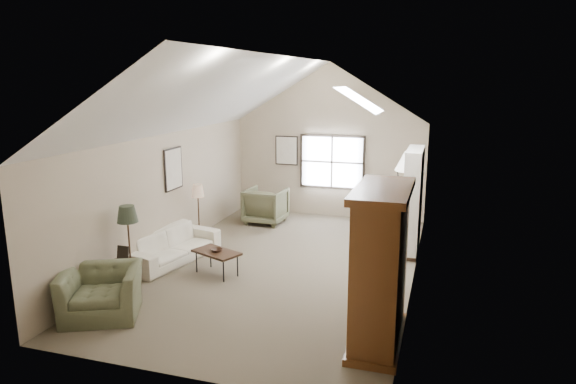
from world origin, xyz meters
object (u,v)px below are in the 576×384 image
(sofa, at_px, (172,246))
(armchair_near, at_px, (101,293))
(side_chair, at_px, (384,201))
(armchair_far, at_px, (266,206))
(side_table, at_px, (125,277))
(coffee_table, at_px, (217,263))
(armoire, at_px, (380,267))

(sofa, height_order, armchair_near, armchair_near)
(sofa, height_order, side_chair, side_chair)
(armchair_far, height_order, side_table, armchair_far)
(armchair_far, relative_size, side_chair, 0.86)
(armchair_far, height_order, coffee_table, armchair_far)
(coffee_table, bearing_deg, side_chair, 60.38)
(armchair_near, distance_m, side_table, 0.91)
(armchair_far, relative_size, side_table, 1.80)
(armchair_near, xyz_separation_m, coffee_table, (0.97, 2.08, -0.15))
(coffee_table, height_order, side_chair, side_chair)
(sofa, bearing_deg, armchair_near, -163.90)
(side_table, bearing_deg, armoire, -5.55)
(armoire, xyz_separation_m, coffee_table, (-3.21, 1.62, -0.87))
(armchair_near, bearing_deg, armoire, -18.82)
(coffee_table, bearing_deg, armchair_far, 94.94)
(armoire, relative_size, side_chair, 1.94)
(side_table, bearing_deg, side_chair, 56.76)
(side_table, bearing_deg, sofa, 90.00)
(armoire, xyz_separation_m, side_table, (-4.38, 0.43, -0.83))
(armoire, height_order, sofa, armoire)
(armchair_near, height_order, side_table, armchair_near)
(armchair_far, xyz_separation_m, side_table, (-0.86, -4.77, -0.17))
(coffee_table, bearing_deg, armchair_near, -115.09)
(armoire, distance_m, armchair_far, 6.31)
(armchair_far, bearing_deg, side_chair, -159.71)
(sofa, bearing_deg, coffee_table, -97.48)
(side_table, bearing_deg, coffee_table, 45.56)
(armoire, distance_m, side_chair, 6.16)
(sofa, height_order, side_table, sofa)
(armoire, relative_size, armchair_near, 1.90)
(side_chair, bearing_deg, coffee_table, -139.41)
(sofa, distance_m, side_table, 1.60)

